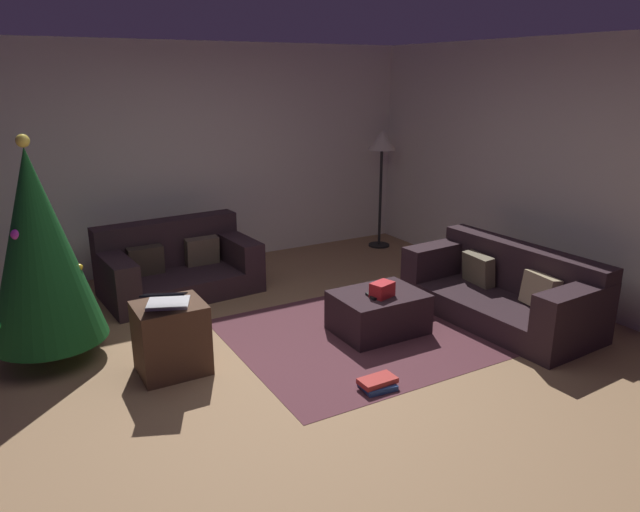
{
  "coord_description": "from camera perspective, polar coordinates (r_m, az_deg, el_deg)",
  "views": [
    {
      "loc": [
        -1.87,
        -3.68,
        2.25
      ],
      "look_at": [
        0.51,
        0.5,
        0.75
      ],
      "focal_mm": 33.01,
      "sensor_mm": 36.0,
      "label": 1
    }
  ],
  "objects": [
    {
      "name": "corner_lamp",
      "position": [
        7.78,
        6.02,
        10.27
      ],
      "size": [
        0.36,
        0.36,
        1.54
      ],
      "color": "black",
      "rests_on": "ground_plane"
    },
    {
      "name": "corner_partition",
      "position": [
        6.29,
        23.94,
        7.16
      ],
      "size": [
        0.12,
        6.4,
        2.6
      ],
      "primitive_type": "cube",
      "color": "silver",
      "rests_on": "ground_plane"
    },
    {
      "name": "couch_right",
      "position": [
        5.85,
        17.5,
        -3.26
      ],
      "size": [
        0.96,
        1.87,
        0.69
      ],
      "rotation": [
        0.0,
        0.0,
        1.63
      ],
      "color": "#2D1E23",
      "rests_on": "ground_plane"
    },
    {
      "name": "area_rug",
      "position": [
        5.43,
        5.61,
        -7.21
      ],
      "size": [
        2.6,
        2.0,
        0.01
      ],
      "primitive_type": "cube",
      "color": "#562D34",
      "rests_on": "ground_plane"
    },
    {
      "name": "laptop",
      "position": [
        4.56,
        -14.63,
        -4.15
      ],
      "size": [
        0.45,
        0.51,
        0.19
      ],
      "color": "silver",
      "rests_on": "side_table"
    },
    {
      "name": "rear_partition",
      "position": [
        7.14,
        -14.38,
        9.15
      ],
      "size": [
        6.4,
        0.12,
        2.6
      ],
      "primitive_type": "cube",
      "color": "silver",
      "rests_on": "ground_plane"
    },
    {
      "name": "couch_left",
      "position": [
        6.45,
        -13.74,
        -0.94
      ],
      "size": [
        1.62,
        1.02,
        0.74
      ],
      "rotation": [
        0.0,
        0.0,
        3.22
      ],
      "color": "#2D1E23",
      "rests_on": "ground_plane"
    },
    {
      "name": "tv_remote",
      "position": [
        5.18,
        5.05,
        -3.9
      ],
      "size": [
        0.07,
        0.16,
        0.02
      ],
      "primitive_type": "cube",
      "rotation": [
        0.0,
        0.0,
        -0.12
      ],
      "color": "black",
      "rests_on": "ottoman"
    },
    {
      "name": "gift_box",
      "position": [
        5.19,
        6.05,
        -3.26
      ],
      "size": [
        0.23,
        0.19,
        0.13
      ],
      "primitive_type": "cube",
      "rotation": [
        0.0,
        0.0,
        0.28
      ],
      "color": "red",
      "rests_on": "ottoman"
    },
    {
      "name": "book_stack",
      "position": [
        4.5,
        5.59,
        -12.2
      ],
      "size": [
        0.28,
        0.22,
        0.09
      ],
      "color": "#2D5193",
      "rests_on": "ground_plane"
    },
    {
      "name": "christmas_tree",
      "position": [
        5.06,
        -25.63,
        0.79
      ],
      "size": [
        0.89,
        0.89,
        1.82
      ],
      "color": "brown",
      "rests_on": "ground_plane"
    },
    {
      "name": "ottoman",
      "position": [
        5.36,
        5.67,
        -5.45
      ],
      "size": [
        0.78,
        0.6,
        0.37
      ],
      "primitive_type": "cube",
      "color": "#2D1E23",
      "rests_on": "ground_plane"
    },
    {
      "name": "side_table",
      "position": [
        4.75,
        -14.22,
        -7.72
      ],
      "size": [
        0.52,
        0.44,
        0.57
      ],
      "primitive_type": "cube",
      "color": "#4C3323",
      "rests_on": "ground_plane"
    },
    {
      "name": "ground_plane",
      "position": [
        4.7,
        -2.46,
        -11.28
      ],
      "size": [
        6.4,
        6.4,
        0.0
      ],
      "primitive_type": "plane",
      "color": "#93704C"
    }
  ]
}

